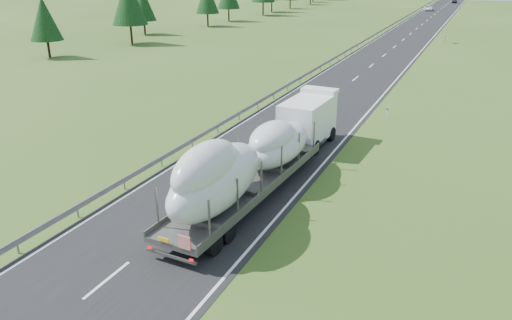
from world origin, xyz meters
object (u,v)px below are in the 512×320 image
at_px(boat_truck, 261,152).
at_px(distant_car_dark, 454,1).
at_px(highway_sign, 446,32).
at_px(distant_van, 428,8).

distance_m(boat_truck, distant_car_dark, 169.78).
xyz_separation_m(highway_sign, distant_car_dark, (-5.37, 101.13, -1.16)).
distance_m(highway_sign, distant_car_dark, 101.28).
bearing_deg(boat_truck, distant_car_dark, 90.17).
distance_m(distant_van, distant_car_dark, 35.85).
relative_size(boat_truck, distant_car_dark, 5.55).
bearing_deg(distant_van, boat_truck, -89.05).
bearing_deg(distant_van, distant_car_dark, 81.00).
height_order(highway_sign, boat_truck, boat_truck).
xyz_separation_m(highway_sign, boat_truck, (-4.88, -68.64, 0.67)).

